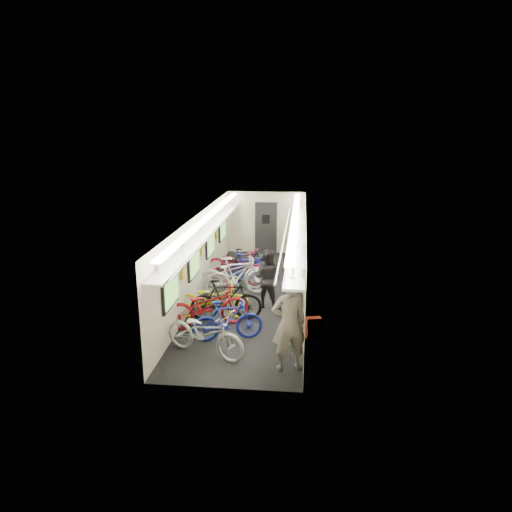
% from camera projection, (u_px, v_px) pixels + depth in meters
% --- Properties ---
extents(train_car_shell, '(10.00, 10.00, 10.00)m').
position_uv_depth(train_car_shell, '(242.00, 235.00, 13.58)').
color(train_car_shell, black).
rests_on(train_car_shell, ground).
extents(bicycle_0, '(2.07, 1.42, 1.03)m').
position_uv_depth(bicycle_0, '(205.00, 333.00, 9.63)').
color(bicycle_0, '#B4B5B9').
rests_on(bicycle_0, ground).
extents(bicycle_1, '(1.68, 0.89, 0.97)m').
position_uv_depth(bicycle_1, '(228.00, 320.00, 10.34)').
color(bicycle_1, '#1B29A4').
rests_on(bicycle_1, ground).
extents(bicycle_2, '(2.18, 1.48, 1.08)m').
position_uv_depth(bicycle_2, '(207.00, 306.00, 11.04)').
color(bicycle_2, maroon).
rests_on(bicycle_2, ground).
extents(bicycle_3, '(1.87, 0.80, 1.09)m').
position_uv_depth(bicycle_3, '(226.00, 300.00, 11.41)').
color(bicycle_3, black).
rests_on(bicycle_3, ground).
extents(bicycle_4, '(1.96, 0.81, 1.01)m').
position_uv_depth(bicycle_4, '(213.00, 299.00, 11.59)').
color(bicycle_4, yellow).
rests_on(bicycle_4, ground).
extents(bicycle_5, '(2.01, 1.18, 1.17)m').
position_uv_depth(bicycle_5, '(238.00, 276.00, 13.17)').
color(bicycle_5, silver).
rests_on(bicycle_5, ground).
extents(bicycle_6, '(2.15, 1.23, 1.07)m').
position_uv_depth(bicycle_6, '(233.00, 273.00, 13.64)').
color(bicycle_6, silver).
rests_on(bicycle_6, ground).
extents(bicycle_7, '(1.76, 0.85, 1.02)m').
position_uv_depth(bicycle_7, '(248.00, 270.00, 14.02)').
color(bicycle_7, navy).
rests_on(bicycle_7, ground).
extents(bicycle_8, '(2.27, 1.57, 1.13)m').
position_uv_depth(bicycle_8, '(236.00, 266.00, 14.27)').
color(bicycle_8, maroon).
rests_on(bicycle_8, ground).
extents(bicycle_9, '(1.71, 0.79, 0.99)m').
position_uv_depth(bicycle_9, '(247.00, 263.00, 14.79)').
color(bicycle_9, black).
rests_on(bicycle_9, ground).
extents(passenger_near, '(0.82, 0.66, 1.97)m').
position_uv_depth(passenger_near, '(289.00, 324.00, 8.93)').
color(passenger_near, gray).
rests_on(passenger_near, ground).
extents(passenger_mid, '(0.92, 0.81, 1.61)m').
position_uv_depth(passenger_mid, '(267.00, 278.00, 12.27)').
color(passenger_mid, black).
rests_on(passenger_mid, ground).
extents(backpack, '(0.29, 0.20, 0.38)m').
position_uv_depth(backpack, '(313.00, 328.00, 8.04)').
color(backpack, red).
rests_on(backpack, passenger_near).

